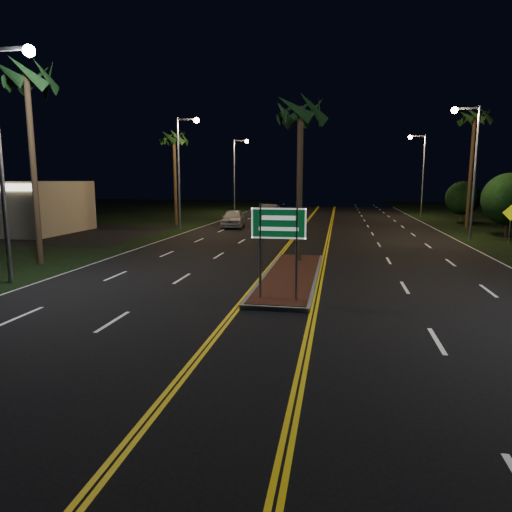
% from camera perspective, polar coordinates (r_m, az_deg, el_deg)
% --- Properties ---
extents(ground, '(120.00, 120.00, 0.00)m').
position_cam_1_polar(ground, '(12.70, 1.07, -9.31)').
color(ground, black).
rests_on(ground, ground).
extents(median_island, '(2.25, 10.25, 0.17)m').
position_cam_1_polar(median_island, '(19.39, 4.41, -2.47)').
color(median_island, gray).
rests_on(median_island, ground).
extents(highway_sign, '(1.80, 0.08, 3.20)m').
position_cam_1_polar(highway_sign, '(14.89, 2.83, 2.96)').
color(highway_sign, gray).
rests_on(highway_sign, ground).
extents(streetlight_left_near, '(1.91, 0.44, 9.00)m').
position_cam_1_polar(streetlight_left_near, '(20.29, -28.67, 12.78)').
color(streetlight_left_near, gray).
rests_on(streetlight_left_near, ground).
extents(streetlight_left_mid, '(1.91, 0.44, 9.00)m').
position_cam_1_polar(streetlight_left_mid, '(38.03, -9.13, 11.72)').
color(streetlight_left_mid, gray).
rests_on(streetlight_left_mid, ground).
extents(streetlight_left_far, '(1.91, 0.44, 9.00)m').
position_cam_1_polar(streetlight_left_far, '(57.28, -2.37, 11.04)').
color(streetlight_left_far, gray).
rests_on(streetlight_left_far, ground).
extents(streetlight_right_mid, '(1.91, 0.44, 9.00)m').
position_cam_1_polar(streetlight_right_mid, '(35.00, 25.19, 11.16)').
color(streetlight_right_mid, gray).
rests_on(streetlight_right_mid, ground).
extents(streetlight_right_far, '(1.91, 0.44, 9.00)m').
position_cam_1_polar(streetlight_right_far, '(54.59, 19.83, 10.58)').
color(streetlight_right_far, gray).
rests_on(streetlight_right_far, ground).
extents(palm_median, '(2.40, 2.40, 8.30)m').
position_cam_1_polar(palm_median, '(22.68, 5.61, 17.51)').
color(palm_median, '#382819').
rests_on(palm_median, ground).
extents(palm_left_near, '(2.40, 2.40, 9.80)m').
position_cam_1_polar(palm_left_near, '(24.98, -26.77, 19.10)').
color(palm_left_near, '#382819').
rests_on(palm_left_near, ground).
extents(palm_left_far, '(2.40, 2.40, 8.80)m').
position_cam_1_polar(palm_left_far, '(42.66, -10.23, 14.25)').
color(palm_left_far, '#382819').
rests_on(palm_left_far, ground).
extents(palm_right_far, '(2.40, 2.40, 10.30)m').
position_cam_1_polar(palm_right_far, '(43.55, 25.67, 15.24)').
color(palm_right_far, '#382819').
rests_on(palm_right_far, ground).
extents(shrub_mid, '(3.78, 3.78, 4.62)m').
position_cam_1_polar(shrub_mid, '(37.87, 29.10, 6.23)').
color(shrub_mid, '#382819').
rests_on(shrub_mid, ground).
extents(shrub_far, '(3.24, 3.24, 3.96)m').
position_cam_1_polar(shrub_far, '(49.35, 24.41, 6.61)').
color(shrub_far, '#382819').
rests_on(shrub_far, ground).
extents(car_near, '(2.92, 5.68, 1.82)m').
position_cam_1_polar(car_near, '(39.87, -2.87, 4.89)').
color(car_near, '#B2B2B8').
rests_on(car_near, ground).
extents(car_far, '(2.57, 5.41, 1.76)m').
position_cam_1_polar(car_far, '(49.25, 1.54, 5.74)').
color(car_far, '#A6A9AF').
rests_on(car_far, ground).
extents(warning_sign, '(1.05, 0.10, 2.50)m').
position_cam_1_polar(warning_sign, '(34.26, 29.24, 4.16)').
color(warning_sign, gray).
rests_on(warning_sign, ground).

